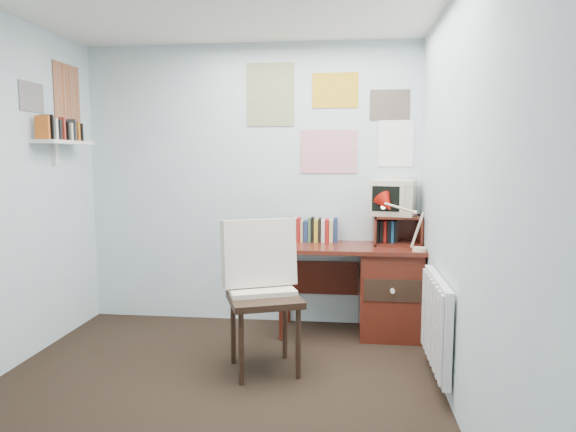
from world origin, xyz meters
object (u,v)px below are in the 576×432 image
(desk, at_px, (382,288))
(radiator, at_px, (437,322))
(tv_riser, at_px, (397,230))
(wall_shelf, at_px, (64,142))
(crt_tv, at_px, (394,196))
(desk_chair, at_px, (264,299))
(desk_lamp, at_px, (420,226))

(desk, distance_m, radiator, 0.97)
(desk, bearing_deg, tv_riser, 42.96)
(wall_shelf, bearing_deg, crt_tv, 10.86)
(desk, height_order, crt_tv, crt_tv)
(desk, xyz_separation_m, wall_shelf, (-2.57, -0.38, 1.21))
(crt_tv, bearing_deg, desk, -109.75)
(desk, height_order, desk_chair, desk_chair)
(radiator, bearing_deg, crt_tv, 100.71)
(desk, xyz_separation_m, tv_riser, (0.12, 0.11, 0.48))
(tv_riser, distance_m, radiator, 1.15)
(wall_shelf, bearing_deg, desk_lamp, 3.65)
(tv_riser, height_order, crt_tv, crt_tv)
(desk_lamp, xyz_separation_m, crt_tv, (-0.18, 0.33, 0.21))
(desk, xyz_separation_m, radiator, (0.29, -0.93, 0.01))
(desk, relative_size, desk_lamp, 2.96)
(desk_chair, bearing_deg, wall_shelf, 143.34)
(desk, distance_m, desk_lamp, 0.65)
(crt_tv, bearing_deg, desk_chair, -119.96)
(crt_tv, height_order, radiator, crt_tv)
(desk_lamp, bearing_deg, radiator, -103.06)
(desk_chair, bearing_deg, tv_riser, 23.38)
(desk, height_order, radiator, desk)
(desk_lamp, relative_size, crt_tv, 1.18)
(desk_chair, relative_size, crt_tv, 2.99)
(desk_lamp, bearing_deg, wall_shelf, 169.02)
(desk, bearing_deg, crt_tv, 55.98)
(desk, relative_size, wall_shelf, 1.94)
(desk_lamp, distance_m, radiator, 0.91)
(desk_lamp, bearing_deg, desk_chair, -164.63)
(desk_lamp, xyz_separation_m, radiator, (0.02, -0.73, -0.54))
(desk, distance_m, crt_tv, 0.78)
(desk_lamp, height_order, wall_shelf, wall_shelf)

